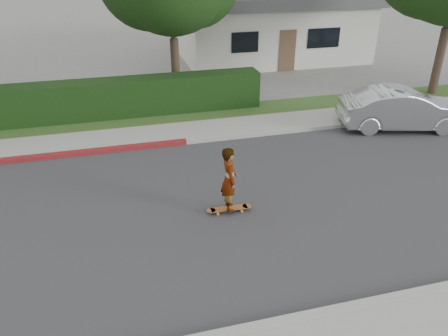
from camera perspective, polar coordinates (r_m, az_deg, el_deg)
The scene contains 10 objects.
ground at distance 11.10m, azimuth -6.18°, elevation -5.81°, with size 120.00×120.00×0.00m, color slate.
road at distance 11.10m, azimuth -6.19°, elevation -5.78°, with size 60.00×8.00×0.01m, color #2D2D30.
curb_far at distance 14.66m, azimuth -8.82°, elevation 3.01°, with size 60.00×0.20×0.15m, color #9E9E99.
sidewalk_far at distance 15.49m, azimuth -9.22°, elevation 4.29°, with size 60.00×1.60×0.12m, color gray.
planting_strip at distance 16.97m, azimuth -9.85°, elevation 6.30°, with size 60.00×1.60×0.10m, color #2D4C1E.
hedge at distance 17.35m, azimuth -20.22°, elevation 7.93°, with size 15.00×1.00×1.50m, color black.
house at distance 27.14m, azimuth 5.44°, elevation 18.95°, with size 10.60×8.60×4.30m.
skateboard at distance 11.01m, azimuth 0.67°, elevation -5.32°, with size 1.16×0.27×0.11m.
skateboarder at distance 10.57m, azimuth 0.70°, elevation -1.46°, with size 0.61×0.40×1.66m, color white.
car_silver at distance 17.01m, azimuth 22.32°, elevation 7.12°, with size 1.55×4.44×1.46m, color silver.
Camera 1 is at (-1.22, -9.22, 6.06)m, focal length 35.00 mm.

